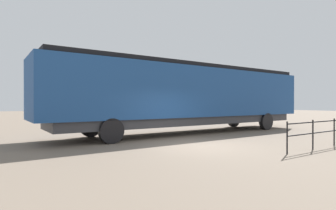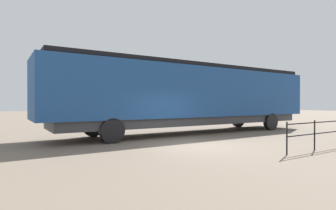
# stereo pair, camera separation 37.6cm
# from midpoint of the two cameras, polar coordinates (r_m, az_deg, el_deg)

# --- Properties ---
(ground_plane) EXTENTS (120.00, 120.00, 0.00)m
(ground_plane) POSITION_cam_midpoint_polar(r_m,az_deg,el_deg) (11.06, 5.67, -8.69)
(ground_plane) COLOR #756656
(locomotive) EXTENTS (3.09, 16.84, 3.97)m
(locomotive) POSITION_cam_midpoint_polar(r_m,az_deg,el_deg) (16.07, 5.24, 2.14)
(locomotive) COLOR navy
(locomotive) RESTS_ON ground_plane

